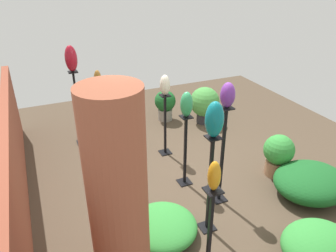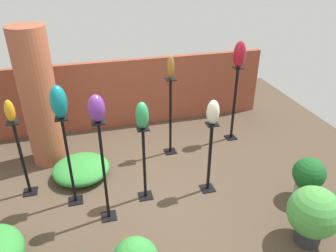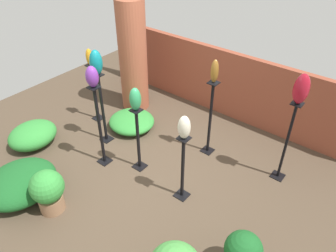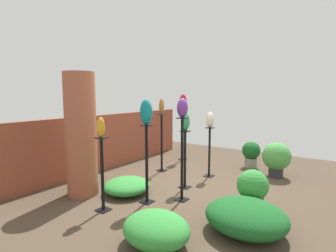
# 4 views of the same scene
# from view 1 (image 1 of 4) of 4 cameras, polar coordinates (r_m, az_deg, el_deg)

# --- Properties ---
(ground_plane) EXTENTS (8.00, 8.00, 0.00)m
(ground_plane) POSITION_cam_1_polar(r_m,az_deg,el_deg) (5.28, 1.52, -9.19)
(ground_plane) COLOR #4C3D2D
(brick_wall_back) EXTENTS (5.60, 0.12, 1.36)m
(brick_wall_back) POSITION_cam_1_polar(r_m,az_deg,el_deg) (4.57, -25.06, -8.11)
(brick_wall_back) COLOR brown
(brick_wall_back) RESTS_ON ground
(brick_pillar) EXTENTS (0.56, 0.56, 2.25)m
(brick_pillar) POSITION_cam_1_polar(r_m,az_deg,el_deg) (3.12, -8.67, -12.98)
(brick_pillar) COLOR #9E5138
(brick_pillar) RESTS_ON ground
(pedestal_amber) EXTENTS (0.20, 0.20, 1.19)m
(pedestal_amber) POSITION_cam_1_polar(r_m,az_deg,el_deg) (3.58, 7.19, -19.13)
(pedestal_amber) COLOR black
(pedestal_amber) RESTS_ON ground
(pedestal_violet) EXTENTS (0.20, 0.20, 1.46)m
(pedestal_violet) POSITION_cam_1_polar(r_m,az_deg,el_deg) (4.55, 9.38, -5.85)
(pedestal_violet) COLOR black
(pedestal_violet) RESTS_ON ground
(pedestal_ruby) EXTENTS (0.20, 0.20, 1.40)m
(pedestal_ruby) POSITION_cam_1_polar(r_m,az_deg,el_deg) (6.19, -15.36, 2.45)
(pedestal_ruby) COLOR black
(pedestal_ruby) RESTS_ON ground
(pedestal_bronze) EXTENTS (0.20, 0.20, 1.38)m
(pedestal_bronze) POSITION_cam_1_polar(r_m,az_deg,el_deg) (5.11, -11.08, -2.59)
(pedestal_bronze) COLOR black
(pedestal_bronze) RESTS_ON ground
(pedestal_teal) EXTENTS (0.20, 0.20, 1.35)m
(pedestal_teal) POSITION_cam_1_polar(r_m,az_deg,el_deg) (4.09, 7.23, -10.83)
(pedestal_teal) COLOR black
(pedestal_teal) RESTS_ON ground
(pedestal_jade) EXTENTS (0.20, 0.20, 1.14)m
(pedestal_jade) POSITION_cam_1_polar(r_m,az_deg,el_deg) (4.92, 3.00, -4.87)
(pedestal_jade) COLOR black
(pedestal_jade) RESTS_ON ground
(pedestal_ivory) EXTENTS (0.20, 0.20, 1.12)m
(pedestal_ivory) POSITION_cam_1_polar(r_m,az_deg,el_deg) (5.70, -0.51, -0.27)
(pedestal_ivory) COLOR black
(pedestal_ivory) RESTS_ON ground
(art_vase_amber) EXTENTS (0.13, 0.12, 0.31)m
(art_vase_amber) POSITION_cam_1_polar(r_m,az_deg,el_deg) (3.06, 8.04, -8.61)
(art_vase_amber) COLOR orange
(art_vase_amber) RESTS_ON pedestal_amber
(art_vase_violet) EXTENTS (0.19, 0.19, 0.33)m
(art_vase_violet) POSITION_cam_1_polar(r_m,az_deg,el_deg) (4.12, 10.35, 5.33)
(art_vase_violet) COLOR #6B2D8C
(art_vase_violet) RESTS_ON pedestal_violet
(art_vase_ruby) EXTENTS (0.21, 0.21, 0.45)m
(art_vase_ruby) POSITION_cam_1_polar(r_m,az_deg,el_deg) (5.87, -16.53, 11.19)
(art_vase_ruby) COLOR maroon
(art_vase_ruby) RESTS_ON pedestal_ruby
(art_vase_bronze) EXTENTS (0.12, 0.12, 0.38)m
(art_vase_bronze) POSITION_cam_1_polar(r_m,az_deg,el_deg) (4.73, -12.07, 7.31)
(art_vase_bronze) COLOR brown
(art_vase_bronze) RESTS_ON pedestal_bronze
(art_vase_teal) EXTENTS (0.20, 0.21, 0.43)m
(art_vase_teal) POSITION_cam_1_polar(r_m,az_deg,el_deg) (3.60, 8.09, 1.12)
(art_vase_teal) COLOR #0F727A
(art_vase_teal) RESTS_ON pedestal_teal
(art_vase_jade) EXTENTS (0.17, 0.18, 0.37)m
(art_vase_jade) POSITION_cam_1_polar(r_m,az_deg,el_deg) (4.55, 3.24, 3.80)
(art_vase_jade) COLOR #2D9356
(art_vase_jade) RESTS_ON pedestal_jade
(art_vase_ivory) EXTENTS (0.17, 0.17, 0.35)m
(art_vase_ivory) POSITION_cam_1_polar(r_m,az_deg,el_deg) (5.39, -0.54, 7.15)
(art_vase_ivory) COLOR beige
(art_vase_ivory) RESTS_ON pedestal_ivory
(potted_plant_mid_left) EXTENTS (0.45, 0.45, 0.66)m
(potted_plant_mid_left) POSITION_cam_1_polar(r_m,az_deg,el_deg) (7.01, -0.50, 3.92)
(potted_plant_mid_left) COLOR gray
(potted_plant_mid_left) RESTS_ON ground
(potted_plant_front_left) EXTENTS (0.48, 0.48, 0.70)m
(potted_plant_front_left) POSITION_cam_1_polar(r_m,az_deg,el_deg) (5.47, 18.66, -4.58)
(potted_plant_front_left) COLOR #936B4C
(potted_plant_front_left) RESTS_ON ground
(potted_plant_near_pillar) EXTENTS (0.62, 0.62, 0.78)m
(potted_plant_near_pillar) POSITION_cam_1_polar(r_m,az_deg,el_deg) (6.91, 6.40, 3.99)
(potted_plant_near_pillar) COLOR #2D2D33
(potted_plant_near_pillar) RESTS_ON ground
(foliage_bed_east) EXTENTS (0.98, 1.10, 0.44)m
(foliage_bed_east) POSITION_cam_1_polar(r_m,az_deg,el_deg) (5.28, 23.59, -8.93)
(foliage_bed_east) COLOR #195923
(foliage_bed_east) RESTS_ON ground
(foliage_bed_west) EXTENTS (0.75, 0.87, 0.41)m
(foliage_bed_west) POSITION_cam_1_polar(r_m,az_deg,el_deg) (4.33, 24.63, -18.33)
(foliage_bed_west) COLOR #338C38
(foliage_bed_west) RESTS_ON ground
(foliage_bed_center) EXTENTS (0.88, 0.86, 0.28)m
(foliage_bed_center) POSITION_cam_1_polar(r_m,az_deg,el_deg) (4.27, -0.90, -17.08)
(foliage_bed_center) COLOR #338C38
(foliage_bed_center) RESTS_ON ground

